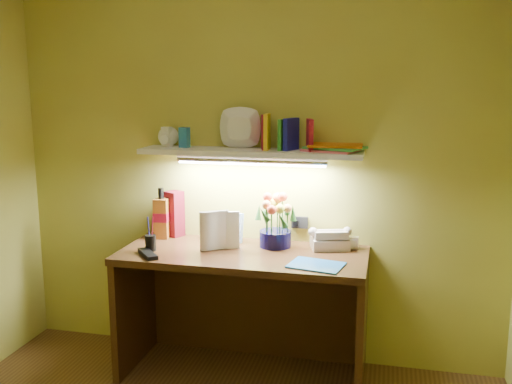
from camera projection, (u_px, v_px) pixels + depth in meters
desk at (243, 314)px, 3.30m from camera, size 1.40×0.60×0.75m
flower_bouquet at (275, 219)px, 3.32m from camera, size 0.27×0.27×0.33m
telephone at (330, 238)px, 3.29m from camera, size 0.25×0.21×0.13m
desk_clock at (352, 243)px, 3.29m from camera, size 0.07×0.04×0.07m
whisky_bottle at (162, 213)px, 3.50m from camera, size 0.09×0.09×0.31m
whisky_box at (175, 214)px, 3.55m from camera, size 0.12×0.12×0.28m
pen_cup at (150, 238)px, 3.25m from camera, size 0.08×0.08×0.15m
art_card at (229, 227)px, 3.44m from camera, size 0.18×0.07×0.18m
tv_remote at (148, 254)px, 3.16m from camera, size 0.17×0.19×0.02m
blue_folder at (316, 265)px, 2.99m from camera, size 0.31×0.25×0.01m
desk_book_a at (200, 232)px, 3.22m from camera, size 0.16×0.11×0.23m
desk_book_b at (212, 231)px, 3.26m from camera, size 0.16×0.07×0.22m
wall_shelf at (251, 146)px, 3.30m from camera, size 1.32×0.33×0.24m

